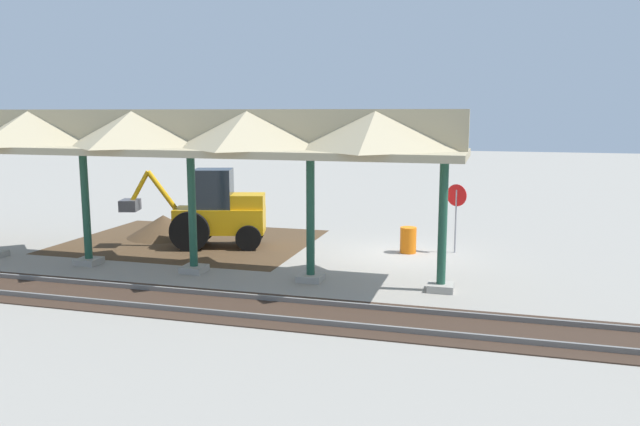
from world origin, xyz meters
name	(u,v)px	position (x,y,z in m)	size (l,w,h in m)	color
ground_plane	(399,255)	(0.00, 0.00, 0.00)	(120.00, 120.00, 0.00)	gray
dirt_work_zone	(191,241)	(7.90, -0.14, 0.00)	(8.92, 7.00, 0.01)	#4C3823
platform_canopy	(81,133)	(9.38, 4.00, 4.17)	(23.42, 3.20, 4.90)	#9E998E
rail_tracks	(356,317)	(0.00, 6.90, 0.03)	(60.00, 2.58, 0.15)	slate
stop_sign	(456,204)	(-1.80, -0.90, 1.72)	(0.69, 0.37, 2.38)	gray
backhoe	(216,212)	(6.58, 0.45, 1.27)	(5.21, 2.54, 2.82)	orange
dirt_mound	(164,237)	(9.36, -0.69, 0.00)	(5.67, 5.67, 1.70)	#4C3823
traffic_barrel	(408,240)	(-0.24, -0.41, 0.45)	(0.56, 0.56, 0.90)	orange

